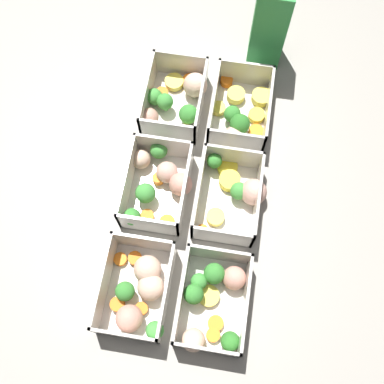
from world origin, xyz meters
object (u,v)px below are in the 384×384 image
Objects in this scene: container_far_center at (233,193)px; container_near_center at (158,183)px; juice_carton at (270,23)px; container_near_right at (139,291)px; container_far_left at (240,113)px; container_far_right at (213,301)px; container_near_left at (176,99)px.

container_near_center is at bearing -88.54° from container_far_center.
container_near_center is 0.38m from juice_carton.
container_near_center is 0.84× the size of juice_carton.
container_near_right is at bearing -16.37° from juice_carton.
container_far_right is (0.37, -0.00, 0.00)m from container_far_left.
juice_carton reaches higher than container_near_center.
container_near_left and container_near_center have the same top height.
container_near_left is 0.96× the size of container_far_right.
container_far_right is (0.19, 0.13, -0.00)m from container_near_center.
container_far_center is 1.01× the size of container_far_right.
container_far_center is (-0.20, 0.13, -0.00)m from container_near_right.
container_near_center is at bearing -178.40° from container_near_right.
container_near_right and container_far_left have the same top height.
container_near_center and container_far_left have the same top height.
juice_carton is (-0.33, 0.02, 0.07)m from container_far_center.
container_far_right is 0.85× the size of juice_carton.
container_far_center is at bearing 37.66° from container_near_left.
container_far_center is 0.86× the size of juice_carton.
juice_carton is (-0.15, 0.16, 0.07)m from container_near_left.
container_far_right is (0.20, -0.01, 0.00)m from container_far_center.
container_far_left is at bearing -176.97° from container_far_center.
container_far_center is at bearing 177.24° from container_far_right.
juice_carton is (-0.53, 0.16, 0.07)m from container_near_right.
container_near_center is at bearing -0.74° from container_near_left.
container_near_right is 0.39m from container_far_left.
container_far_left is 0.17m from container_far_center.
container_far_left and container_far_right have the same top height.
container_near_left is at bearing -93.92° from container_far_left.
container_near_right is at bearing 1.60° from container_near_center.
juice_carton is at bearing 176.14° from container_far_center.
juice_carton is at bearing 154.16° from container_near_center.
container_far_center is at bearing 91.46° from container_near_center.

